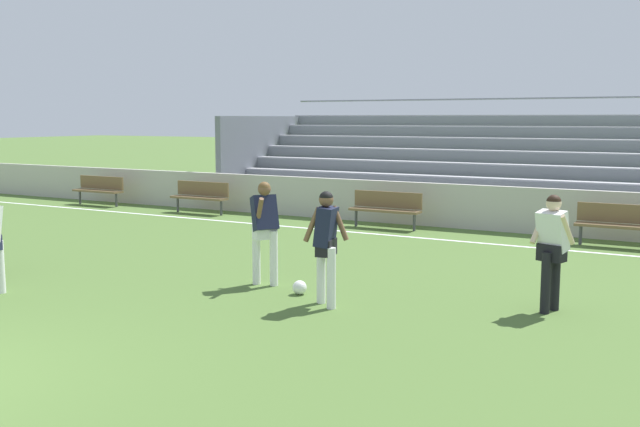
{
  "coord_description": "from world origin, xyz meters",
  "views": [
    {
      "loc": [
        7.32,
        -3.83,
        2.69
      ],
      "look_at": [
        0.83,
        7.72,
        0.95
      ],
      "focal_mm": 40.71,
      "sensor_mm": 36.0,
      "label": 1
    }
  ],
  "objects_px": {
    "player_dark_overlapping": "(326,238)",
    "player_dark_on_ball": "(265,224)",
    "player_white_pressing_high": "(552,243)",
    "bleacher_stand": "(577,164)",
    "soccer_ball": "(300,287)",
    "bench_near_bin": "(201,194)",
    "bench_centre_sideline": "(99,188)",
    "bench_near_wall_gap": "(621,221)",
    "bench_far_left": "(386,206)"
  },
  "relations": [
    {
      "from": "bench_centre_sideline",
      "to": "player_dark_overlapping",
      "type": "xyz_separation_m",
      "value": [
        12.05,
        -7.24,
        0.45
      ]
    },
    {
      "from": "bench_far_left",
      "to": "player_dark_on_ball",
      "type": "height_order",
      "value": "player_dark_on_ball"
    },
    {
      "from": "soccer_ball",
      "to": "bleacher_stand",
      "type": "bearing_deg",
      "value": 79.59
    },
    {
      "from": "soccer_ball",
      "to": "bench_far_left",
      "type": "bearing_deg",
      "value": 103.36
    },
    {
      "from": "bleacher_stand",
      "to": "bench_near_wall_gap",
      "type": "relative_size",
      "value": 11.43
    },
    {
      "from": "bench_far_left",
      "to": "player_white_pressing_high",
      "type": "height_order",
      "value": "player_white_pressing_high"
    },
    {
      "from": "player_dark_overlapping",
      "to": "player_dark_on_ball",
      "type": "distance_m",
      "value": 1.65
    },
    {
      "from": "player_white_pressing_high",
      "to": "player_dark_overlapping",
      "type": "bearing_deg",
      "value": -156.63
    },
    {
      "from": "player_dark_on_ball",
      "to": "soccer_ball",
      "type": "height_order",
      "value": "player_dark_on_ball"
    },
    {
      "from": "bench_near_bin",
      "to": "soccer_ball",
      "type": "xyz_separation_m",
      "value": [
        7.39,
        -6.86,
        -0.44
      ]
    },
    {
      "from": "bench_centre_sideline",
      "to": "player_white_pressing_high",
      "type": "xyz_separation_m",
      "value": [
        14.94,
        -6.0,
        0.43
      ]
    },
    {
      "from": "player_white_pressing_high",
      "to": "bench_far_left",
      "type": "bearing_deg",
      "value": 130.91
    },
    {
      "from": "bench_far_left",
      "to": "bench_centre_sideline",
      "type": "bearing_deg",
      "value": 180.0
    },
    {
      "from": "bench_near_bin",
      "to": "bench_near_wall_gap",
      "type": "bearing_deg",
      "value": 0.0
    },
    {
      "from": "player_dark_on_ball",
      "to": "soccer_ball",
      "type": "relative_size",
      "value": 7.67
    },
    {
      "from": "bench_far_left",
      "to": "bench_near_bin",
      "type": "bearing_deg",
      "value": 180.0
    },
    {
      "from": "bench_centre_sideline",
      "to": "player_dark_overlapping",
      "type": "distance_m",
      "value": 14.06
    },
    {
      "from": "bench_centre_sideline",
      "to": "bench_near_wall_gap",
      "type": "distance_m",
      "value": 15.12
    },
    {
      "from": "bleacher_stand",
      "to": "bench_centre_sideline",
      "type": "height_order",
      "value": "bleacher_stand"
    },
    {
      "from": "bench_far_left",
      "to": "player_white_pressing_high",
      "type": "bearing_deg",
      "value": -49.09
    },
    {
      "from": "bench_near_bin",
      "to": "soccer_ball",
      "type": "height_order",
      "value": "bench_near_bin"
    },
    {
      "from": "bench_centre_sideline",
      "to": "bench_near_wall_gap",
      "type": "height_order",
      "value": "same"
    },
    {
      "from": "bench_near_wall_gap",
      "to": "soccer_ball",
      "type": "bearing_deg",
      "value": -118.68
    },
    {
      "from": "player_dark_overlapping",
      "to": "soccer_ball",
      "type": "height_order",
      "value": "player_dark_overlapping"
    },
    {
      "from": "bleacher_stand",
      "to": "bench_far_left",
      "type": "distance_m",
      "value": 5.78
    },
    {
      "from": "bleacher_stand",
      "to": "bench_near_bin",
      "type": "relative_size",
      "value": 11.43
    },
    {
      "from": "bench_near_bin",
      "to": "player_dark_on_ball",
      "type": "bearing_deg",
      "value": -45.03
    },
    {
      "from": "bleacher_stand",
      "to": "bench_centre_sideline",
      "type": "relative_size",
      "value": 11.43
    },
    {
      "from": "bleacher_stand",
      "to": "bench_near_bin",
      "type": "xyz_separation_m",
      "value": [
        -9.45,
        -4.35,
        -0.91
      ]
    },
    {
      "from": "bench_far_left",
      "to": "bench_near_wall_gap",
      "type": "bearing_deg",
      "value": 0.0
    },
    {
      "from": "bench_near_bin",
      "to": "player_dark_overlapping",
      "type": "distance_m",
      "value": 10.85
    },
    {
      "from": "bench_near_bin",
      "to": "player_dark_overlapping",
      "type": "xyz_separation_m",
      "value": [
        8.07,
        -7.24,
        0.45
      ]
    },
    {
      "from": "bench_centre_sideline",
      "to": "bench_near_bin",
      "type": "distance_m",
      "value": 3.98
    },
    {
      "from": "bench_near_wall_gap",
      "to": "player_white_pressing_high",
      "type": "relative_size",
      "value": 1.09
    },
    {
      "from": "bleacher_stand",
      "to": "soccer_ball",
      "type": "bearing_deg",
      "value": -100.41
    },
    {
      "from": "bench_near_bin",
      "to": "player_white_pressing_high",
      "type": "xyz_separation_m",
      "value": [
        10.95,
        -6.0,
        0.43
      ]
    },
    {
      "from": "bleacher_stand",
      "to": "player_dark_overlapping",
      "type": "bearing_deg",
      "value": -96.78
    },
    {
      "from": "player_dark_on_ball",
      "to": "player_white_pressing_high",
      "type": "height_order",
      "value": "player_dark_on_ball"
    },
    {
      "from": "bench_near_wall_gap",
      "to": "soccer_ball",
      "type": "relative_size",
      "value": 8.18
    },
    {
      "from": "bench_near_bin",
      "to": "player_dark_on_ball",
      "type": "xyz_separation_m",
      "value": [
        6.56,
        -6.57,
        0.46
      ]
    },
    {
      "from": "bench_near_wall_gap",
      "to": "player_dark_on_ball",
      "type": "relative_size",
      "value": 1.07
    },
    {
      "from": "player_dark_overlapping",
      "to": "player_white_pressing_high",
      "type": "bearing_deg",
      "value": 23.37
    },
    {
      "from": "bench_near_bin",
      "to": "bench_near_wall_gap",
      "type": "height_order",
      "value": "same"
    },
    {
      "from": "bench_far_left",
      "to": "soccer_ball",
      "type": "relative_size",
      "value": 8.18
    },
    {
      "from": "bleacher_stand",
      "to": "player_white_pressing_high",
      "type": "height_order",
      "value": "bleacher_stand"
    },
    {
      "from": "bench_far_left",
      "to": "player_dark_on_ball",
      "type": "xyz_separation_m",
      "value": [
        0.8,
        -6.57,
        0.46
      ]
    },
    {
      "from": "bench_near_bin",
      "to": "player_dark_on_ball",
      "type": "distance_m",
      "value": 9.3
    },
    {
      "from": "bench_near_wall_gap",
      "to": "player_white_pressing_high",
      "type": "xyz_separation_m",
      "value": [
        -0.18,
        -6.0,
        0.43
      ]
    },
    {
      "from": "bench_near_wall_gap",
      "to": "soccer_ball",
      "type": "height_order",
      "value": "bench_near_wall_gap"
    },
    {
      "from": "bleacher_stand",
      "to": "player_white_pressing_high",
      "type": "xyz_separation_m",
      "value": [
        1.51,
        -10.35,
        -0.47
      ]
    }
  ]
}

